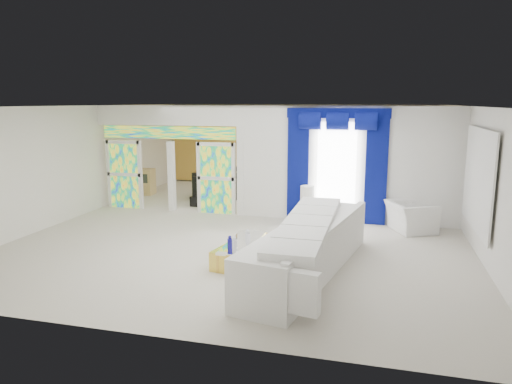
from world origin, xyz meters
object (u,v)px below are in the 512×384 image
(white_sofa, at_px, (309,249))
(coffee_table, at_px, (243,251))
(grand_piano, at_px, (223,183))
(armchair, at_px, (411,217))
(console_table, at_px, (318,216))

(white_sofa, xyz_separation_m, coffee_table, (-1.35, 0.30, -0.25))
(white_sofa, xyz_separation_m, grand_piano, (-3.80, 6.33, 0.01))
(armchair, bearing_deg, coffee_table, 108.87)
(coffee_table, distance_m, armchair, 4.57)
(white_sofa, relative_size, console_table, 3.97)
(console_table, xyz_separation_m, armchair, (2.27, -0.23, 0.16))
(coffee_table, distance_m, console_table, 3.51)
(white_sofa, relative_size, coffee_table, 2.72)
(console_table, height_order, armchair, armchair)
(coffee_table, height_order, console_table, console_table)
(grand_piano, bearing_deg, armchair, -19.95)
(white_sofa, xyz_separation_m, armchair, (1.99, 3.42, -0.08))
(white_sofa, distance_m, grand_piano, 7.39)
(console_table, bearing_deg, coffee_table, -107.71)
(grand_piano, bearing_deg, console_table, -30.58)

